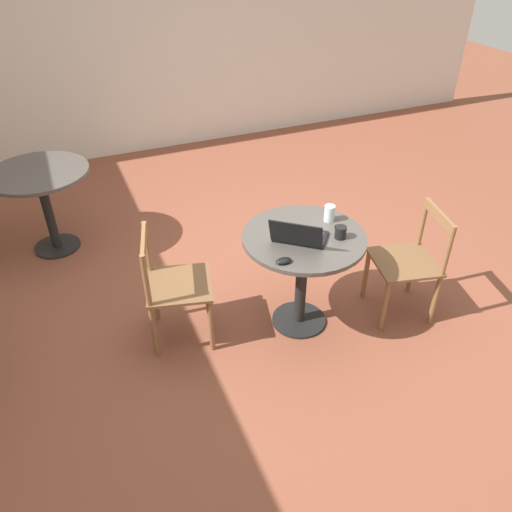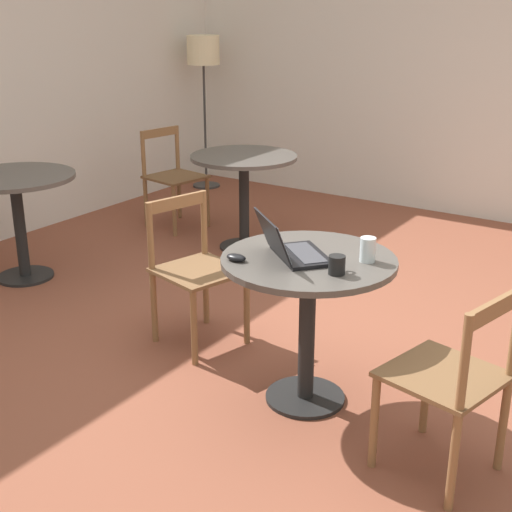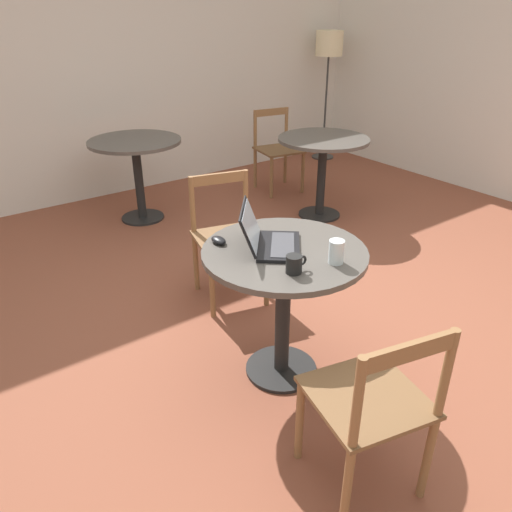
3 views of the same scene
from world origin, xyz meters
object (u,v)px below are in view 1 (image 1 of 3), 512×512
Objects in this scene: cafe_table_near at (303,255)px; chair_near_back at (173,286)px; cafe_table_mid at (42,188)px; mouse at (284,261)px; mug at (340,232)px; drinking_glass at (329,213)px; laptop at (299,236)px; chair_near_front at (410,262)px.

chair_near_back is at bearing 75.65° from cafe_table_near.
cafe_table_mid is 8.24× the size of mouse.
mug is at bearing -136.27° from cafe_table_mid.
laptop is at bearing 116.13° from drinking_glass.
mouse is at bearing -126.21° from chair_near_back.
cafe_table_near is at bearing -54.03° from laptop.
cafe_table_near is 8.24× the size of mouse.
laptop is 0.27m from mug.
mug reaches higher than cafe_table_near.
cafe_table_mid is at bearing 24.81° from chair_near_back.
chair_near_front is 1.09m from mouse.
mug is 0.22m from drinking_glass.
drinking_glass reaches higher than cafe_table_near.
cafe_table_near is at bearing 113.32° from drinking_glass.
chair_near_front and chair_near_back have the same top height.
cafe_table_mid is at bearing 40.10° from laptop.
mouse is 0.88× the size of drinking_glass.
cafe_table_mid is 1.67m from chair_near_back.
chair_near_front is 7.36× the size of drinking_glass.
chair_near_front reaches higher than cafe_table_mid.
chair_near_front is (-0.18, -0.78, -0.16)m from cafe_table_near.
chair_near_back is at bearing 72.73° from mug.
cafe_table_mid is at bearing 48.01° from drinking_glass.
mouse is 0.90× the size of mug.
chair_near_front reaches higher than mug.
laptop is 0.34m from drinking_glass.
mug is (-0.33, -1.06, 0.36)m from chair_near_back.
mouse is 0.60m from drinking_glass.
chair_near_back is at bearing 76.23° from chair_near_front.
mug reaches higher than cafe_table_mid.
laptop reaches higher than mug.
cafe_table_mid is 2.35m from mouse.
chair_near_front is at bearing -87.84° from mouse.
laptop is 3.97× the size of mug.
drinking_glass is at bearing -66.68° from cafe_table_near.
cafe_table_mid is at bearing 43.73° from mug.
drinking_glass reaches higher than chair_near_back.
cafe_table_mid is 2.33m from laptop.
mouse is (-0.44, -0.60, 0.33)m from chair_near_back.
chair_near_front is at bearing -103.77° from chair_near_back.
laptop is (-0.05, 0.06, 0.20)m from cafe_table_near.
cafe_table_mid is 0.98× the size of chair_near_back.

